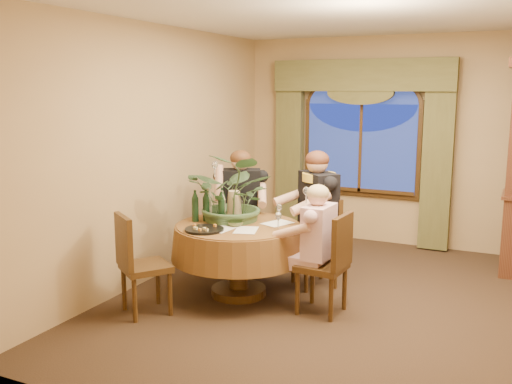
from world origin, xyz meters
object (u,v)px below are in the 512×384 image
at_px(centerpiece_plant, 235,163).
at_px(wine_bottle_1, 222,207).
at_px(chair_right, 322,264).
at_px(person_back, 241,210).
at_px(wine_bottle_4, 195,206).
at_px(wine_bottle_3, 209,203).
at_px(dining_table, 238,260).
at_px(olive_bowl, 235,224).
at_px(wine_bottle_2, 222,203).
at_px(stoneware_vase, 234,205).
at_px(wine_bottle_0, 206,205).
at_px(wine_bottle_5, 222,208).
at_px(person_scarf, 318,218).
at_px(chair_front_left, 146,264).
at_px(chair_back_right, 314,242).
at_px(person_pink, 319,249).
at_px(chair_back, 240,230).

bearing_deg(centerpiece_plant, wine_bottle_1, -118.54).
xyz_separation_m(chair_right, person_back, (-1.28, 0.84, 0.23)).
bearing_deg(wine_bottle_4, wine_bottle_3, 70.94).
xyz_separation_m(dining_table, olive_bowl, (0.01, -0.09, 0.40)).
bearing_deg(chair_right, wine_bottle_4, 94.40).
height_order(chair_right, wine_bottle_2, wine_bottle_2).
distance_m(stoneware_vase, wine_bottle_2, 0.16).
relative_size(person_back, wine_bottle_4, 4.31).
xyz_separation_m(wine_bottle_0, wine_bottle_5, (0.20, -0.03, 0.00)).
relative_size(person_scarf, olive_bowl, 9.70).
distance_m(centerpiece_plant, wine_bottle_0, 0.54).
bearing_deg(olive_bowl, chair_right, 1.01).
bearing_deg(stoneware_vase, person_scarf, 34.49).
bearing_deg(chair_front_left, wine_bottle_0, 111.70).
bearing_deg(wine_bottle_1, wine_bottle_5, -66.76).
bearing_deg(stoneware_vase, chair_back_right, 31.94).
bearing_deg(chair_front_left, chair_right, 61.57).
distance_m(chair_back_right, wine_bottle_3, 1.21).
relative_size(chair_right, wine_bottle_1, 2.91).
bearing_deg(wine_bottle_1, wine_bottle_2, 118.67).
bearing_deg(stoneware_vase, wine_bottle_3, -169.21).
xyz_separation_m(chair_front_left, olive_bowl, (0.58, 0.71, 0.29)).
bearing_deg(wine_bottle_0, stoneware_vase, 32.30).
height_order(dining_table, wine_bottle_0, wine_bottle_0).
relative_size(person_scarf, wine_bottle_3, 4.46).
height_order(person_pink, wine_bottle_2, person_pink).
bearing_deg(wine_bottle_2, centerpiece_plant, -7.48).
bearing_deg(wine_bottle_0, wine_bottle_1, 4.43).
distance_m(chair_back_right, stoneware_vase, 0.96).
height_order(chair_back_right, wine_bottle_3, wine_bottle_3).
xyz_separation_m(person_scarf, centerpiece_plant, (-0.73, -0.51, 0.62)).
bearing_deg(centerpiece_plant, chair_back, 112.87).
xyz_separation_m(dining_table, person_scarf, (0.62, 0.67, 0.36)).
bearing_deg(chair_back_right, wine_bottle_4, 77.28).
xyz_separation_m(chair_back, wine_bottle_5, (0.20, -0.80, 0.44)).
bearing_deg(centerpiece_plant, wine_bottle_2, 172.52).
bearing_deg(person_back, olive_bowl, 88.49).
distance_m(dining_table, wine_bottle_4, 0.71).
bearing_deg(centerpiece_plant, chair_right, -12.51).
bearing_deg(wine_bottle_0, wine_bottle_2, 64.39).
height_order(chair_front_left, wine_bottle_4, wine_bottle_4).
height_order(person_scarf, wine_bottle_3, person_scarf).
distance_m(person_back, wine_bottle_5, 0.84).
relative_size(chair_back_right, chair_front_left, 1.00).
distance_m(stoneware_vase, wine_bottle_0, 0.29).
height_order(chair_back, stoneware_vase, stoneware_vase).
xyz_separation_m(chair_back_right, olive_bowl, (-0.59, -0.70, 0.29)).
bearing_deg(person_scarf, wine_bottle_0, 76.80).
xyz_separation_m(chair_back, centerpiece_plant, (0.26, -0.61, 0.87)).
xyz_separation_m(wine_bottle_1, wine_bottle_5, (0.02, -0.04, 0.00)).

